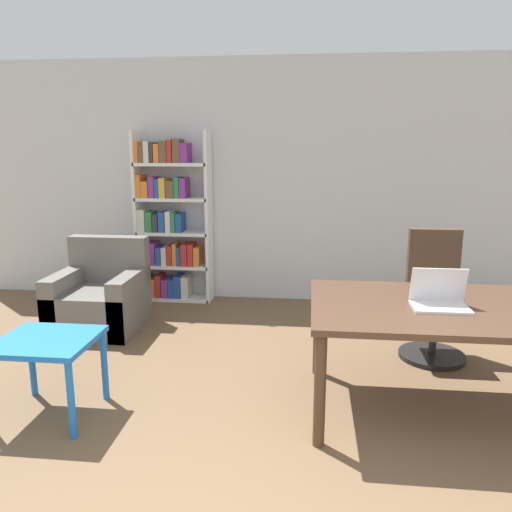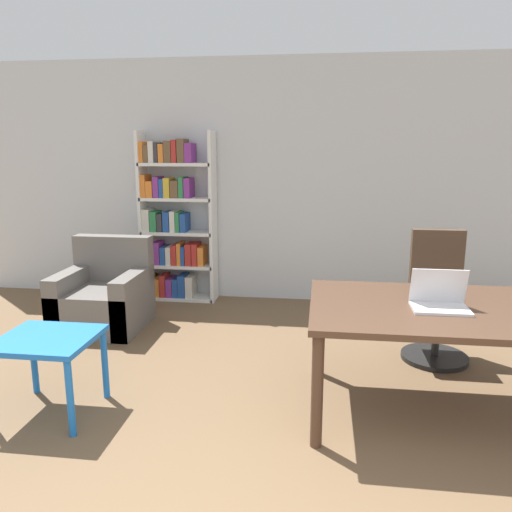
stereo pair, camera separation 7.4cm
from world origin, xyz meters
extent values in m
cube|color=silver|center=(0.00, 4.53, 1.35)|extent=(8.00, 0.06, 2.70)
cube|color=#4C3323|center=(1.03, 2.06, 0.72)|extent=(1.81, 1.10, 0.04)
cylinder|color=#4C3323|center=(0.19, 1.57, 0.35)|extent=(0.07, 0.07, 0.70)
cylinder|color=#4C3323|center=(0.19, 2.55, 0.35)|extent=(0.07, 0.07, 0.70)
cube|color=silver|center=(0.93, 1.98, 0.75)|extent=(0.34, 0.24, 0.02)
cube|color=silver|center=(0.93, 2.06, 0.87)|extent=(0.34, 0.07, 0.23)
cube|color=#19233D|center=(0.93, 2.07, 0.87)|extent=(0.31, 0.06, 0.20)
cylinder|color=black|center=(1.15, 2.94, 0.02)|extent=(0.54, 0.54, 0.04)
cylinder|color=#262626|center=(1.15, 2.94, 0.21)|extent=(0.06, 0.06, 0.34)
cube|color=#4C3828|center=(1.15, 2.94, 0.43)|extent=(0.45, 0.45, 0.10)
cube|color=#4C3828|center=(1.15, 3.13, 0.77)|extent=(0.43, 0.08, 0.59)
cube|color=blue|center=(-1.56, 1.72, 0.52)|extent=(0.60, 0.56, 0.04)
cylinder|color=blue|center=(-1.29, 1.48, 0.25)|extent=(0.04, 0.04, 0.50)
cylinder|color=blue|center=(-1.82, 1.97, 0.25)|extent=(0.04, 0.04, 0.50)
cylinder|color=blue|center=(-1.29, 1.97, 0.25)|extent=(0.04, 0.04, 0.50)
cube|color=#66605B|center=(-1.91, 3.31, 0.20)|extent=(0.79, 0.79, 0.40)
cube|color=#66605B|center=(-1.91, 3.62, 0.63)|extent=(0.79, 0.16, 0.46)
cube|color=#66605B|center=(-2.23, 3.31, 0.28)|extent=(0.16, 0.79, 0.56)
cube|color=#66605B|center=(-1.59, 3.31, 0.28)|extent=(0.16, 0.79, 0.56)
cube|color=white|center=(-1.84, 4.34, 0.96)|extent=(0.04, 0.28, 1.92)
cube|color=white|center=(-1.03, 4.34, 0.96)|extent=(0.04, 0.28, 1.92)
cube|color=white|center=(-1.43, 4.34, 0.02)|extent=(0.81, 0.28, 0.04)
cube|color=brown|center=(-1.78, 4.34, 0.16)|extent=(0.08, 0.24, 0.24)
cube|color=orange|center=(-1.69, 4.34, 0.14)|extent=(0.08, 0.24, 0.21)
cube|color=#B72D28|center=(-1.62, 4.34, 0.16)|extent=(0.06, 0.24, 0.25)
cube|color=#7F338C|center=(-1.54, 4.34, 0.14)|extent=(0.07, 0.24, 0.21)
cube|color=#234C99|center=(-1.47, 4.34, 0.14)|extent=(0.06, 0.24, 0.21)
cube|color=#234C99|center=(-1.39, 4.34, 0.16)|extent=(0.08, 0.24, 0.26)
cube|color=silver|center=(-1.30, 4.34, 0.16)|extent=(0.08, 0.24, 0.25)
cube|color=white|center=(-1.43, 4.34, 0.40)|extent=(0.81, 0.28, 0.04)
cube|color=orange|center=(-1.78, 4.34, 0.53)|extent=(0.09, 0.24, 0.23)
cube|color=#7F338C|center=(-1.68, 4.34, 0.55)|extent=(0.09, 0.24, 0.25)
cube|color=#234C99|center=(-1.60, 4.34, 0.52)|extent=(0.06, 0.24, 0.20)
cube|color=silver|center=(-1.53, 4.34, 0.52)|extent=(0.06, 0.24, 0.21)
cube|color=#B72D28|center=(-1.47, 4.34, 0.53)|extent=(0.06, 0.24, 0.23)
cube|color=orange|center=(-1.41, 4.34, 0.55)|extent=(0.04, 0.24, 0.25)
cube|color=#234C99|center=(-1.36, 4.34, 0.53)|extent=(0.04, 0.24, 0.22)
cube|color=#B72D28|center=(-1.30, 4.34, 0.54)|extent=(0.07, 0.24, 0.25)
cube|color=#B72D28|center=(-1.23, 4.34, 0.54)|extent=(0.06, 0.24, 0.25)
cube|color=orange|center=(-1.16, 4.34, 0.53)|extent=(0.06, 0.24, 0.21)
cube|color=white|center=(-1.43, 4.34, 0.78)|extent=(0.81, 0.28, 0.04)
cube|color=silver|center=(-1.78, 4.34, 0.93)|extent=(0.08, 0.24, 0.25)
cube|color=#2D7F47|center=(-1.69, 4.34, 0.91)|extent=(0.08, 0.24, 0.22)
cube|color=#333338|center=(-1.62, 4.34, 0.90)|extent=(0.06, 0.24, 0.20)
cube|color=#234C99|center=(-1.54, 4.34, 0.91)|extent=(0.07, 0.24, 0.22)
cube|color=silver|center=(-1.47, 4.34, 0.92)|extent=(0.06, 0.24, 0.23)
cube|color=#2D7F47|center=(-1.41, 4.34, 0.91)|extent=(0.05, 0.24, 0.22)
cube|color=#234C99|center=(-1.35, 4.34, 0.91)|extent=(0.06, 0.24, 0.21)
cube|color=white|center=(-1.43, 4.34, 1.17)|extent=(0.81, 0.28, 0.04)
cube|color=orange|center=(-1.79, 4.34, 1.31)|extent=(0.06, 0.24, 0.25)
cube|color=orange|center=(-1.72, 4.34, 1.28)|extent=(0.08, 0.24, 0.18)
cube|color=#7F338C|center=(-1.65, 4.34, 1.30)|extent=(0.06, 0.24, 0.23)
cube|color=#234C99|center=(-1.59, 4.34, 1.29)|extent=(0.05, 0.24, 0.21)
cube|color=gold|center=(-1.52, 4.34, 1.30)|extent=(0.07, 0.24, 0.22)
cube|color=brown|center=(-1.44, 4.34, 1.28)|extent=(0.09, 0.24, 0.19)
cube|color=#2D7F47|center=(-1.36, 4.34, 1.30)|extent=(0.05, 0.24, 0.23)
cube|color=#7F338C|center=(-1.29, 4.34, 1.29)|extent=(0.07, 0.24, 0.22)
cube|color=white|center=(-1.43, 4.34, 1.55)|extent=(0.81, 0.28, 0.04)
cube|color=orange|center=(-1.80, 4.34, 1.68)|extent=(0.05, 0.24, 0.23)
cube|color=brown|center=(-1.74, 4.34, 1.66)|extent=(0.05, 0.24, 0.19)
cube|color=silver|center=(-1.68, 4.34, 1.68)|extent=(0.06, 0.24, 0.23)
cube|color=#333338|center=(-1.63, 4.34, 1.68)|extent=(0.04, 0.24, 0.22)
cube|color=orange|center=(-1.57, 4.34, 1.67)|extent=(0.06, 0.24, 0.20)
cube|color=brown|center=(-1.50, 4.34, 1.69)|extent=(0.08, 0.24, 0.23)
cube|color=#B72D28|center=(-1.43, 4.34, 1.69)|extent=(0.05, 0.24, 0.25)
cube|color=brown|center=(-1.35, 4.34, 1.70)|extent=(0.08, 0.24, 0.26)
cube|color=#7F338C|center=(-1.27, 4.34, 1.67)|extent=(0.08, 0.24, 0.21)
camera|label=1|loc=(0.11, -1.12, 1.73)|focal=35.00mm
camera|label=2|loc=(0.18, -1.11, 1.73)|focal=35.00mm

